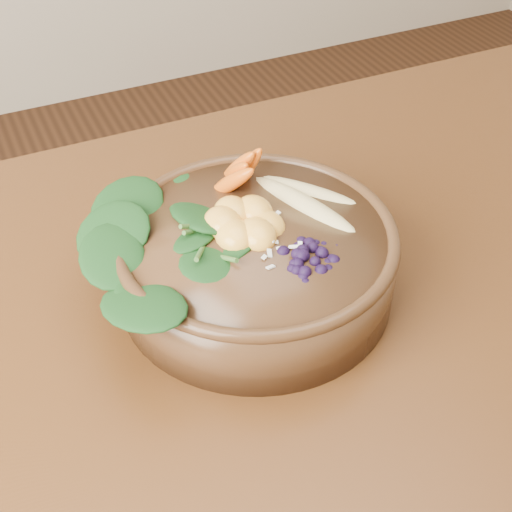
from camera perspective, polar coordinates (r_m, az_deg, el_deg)
dining_table at (r=0.97m, az=13.17°, el=-4.43°), size 1.60×0.90×0.75m
stoneware_bowl at (r=0.81m, az=0.00°, el=-0.53°), size 0.41×0.41×0.08m
kale_heap at (r=0.78m, az=-5.98°, el=3.55°), size 0.26×0.25×0.05m
carrot_cluster at (r=0.84m, az=-1.61°, el=8.39°), size 0.09×0.09×0.09m
banana_halves at (r=0.83m, az=4.07°, el=5.62°), size 0.12×0.18×0.03m
mandarin_cluster at (r=0.79m, az=-0.94°, el=3.46°), size 0.12×0.13×0.03m
blueberry_pile at (r=0.74m, az=3.87°, el=1.02°), size 0.18×0.16×0.04m
coconut_flakes at (r=0.77m, az=1.29°, el=1.41°), size 0.12×0.11×0.01m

